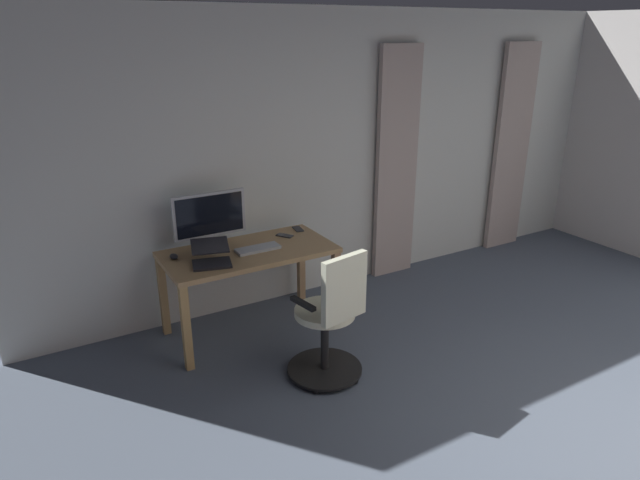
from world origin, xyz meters
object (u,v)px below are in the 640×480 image
Objects in this scene: computer_mouse at (174,256)px; computer_keyboard at (258,249)px; laptop at (211,257)px; desk at (249,261)px; office_chair at (331,321)px; cell_phone_face_up at (298,229)px; cell_phone_by_monitor at (285,236)px; computer_monitor at (210,217)px.

computer_keyboard is at bearing 165.76° from computer_mouse.
laptop is at bearing 9.66° from computer_keyboard.
office_chair is (-0.22, 0.94, -0.17)m from desk.
computer_mouse reaches higher than computer_keyboard.
office_chair is 1.36m from computer_mouse.
office_chair is at bearing 139.58° from laptop.
cell_phone_face_up is (-0.58, -0.23, 0.10)m from desk.
office_chair is at bearing 47.26° from cell_phone_by_monitor.
desk is 0.44m from cell_phone_by_monitor.
laptop is at bearing 29.83° from cell_phone_face_up.
computer_monitor is 0.44m from computer_mouse.
office_chair reaches higher than desk.
computer_monitor is at bearing -162.64° from computer_mouse.
desk is at bearing -147.26° from laptop.
office_chair reaches higher than cell_phone_by_monitor.
laptop is at bearing 114.25° from office_chair.
computer_monitor reaches higher than desk.
computer_mouse reaches higher than cell_phone_by_monitor.
desk is 0.98m from office_chair.
computer_mouse reaches higher than desk.
computer_keyboard is (0.15, -0.90, 0.28)m from office_chair.
desk is 9.56× the size of cell_phone_face_up.
computer_keyboard is at bearing 37.60° from cell_phone_face_up.
laptop reaches higher than computer_mouse.
cell_phone_by_monitor is at bearing -146.36° from laptop.
computer_mouse is (0.64, -0.16, 0.01)m from computer_keyboard.
computer_monitor reaches higher than computer_keyboard.
computer_monitor is 0.42m from laptop.
office_chair reaches higher than computer_keyboard.
desk is at bearing 31.38° from cell_phone_face_up.
computer_keyboard is 0.66m from computer_mouse.
computer_mouse is (0.79, -1.06, 0.29)m from office_chair.
computer_monitor is 1.63× the size of laptop.
desk is at bearing -31.97° from computer_keyboard.
computer_monitor is at bearing -42.76° from computer_keyboard.
computer_monitor reaches higher than computer_mouse.
computer_keyboard is (-0.29, 0.27, -0.25)m from computer_monitor.
computer_monitor reaches higher than laptop.
office_chair is at bearing 102.95° from desk.
computer_keyboard is at bearing 148.03° from desk.
cell_phone_face_up is (-0.52, -0.28, -0.01)m from computer_keyboard.
computer_keyboard is 3.63× the size of computer_mouse.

